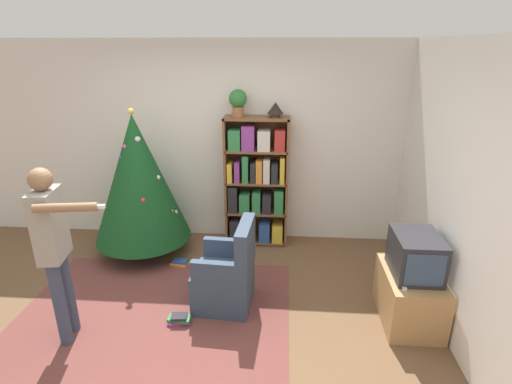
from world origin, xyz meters
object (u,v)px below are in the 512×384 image
(television, at_px, (416,255))
(table_lamp, at_px, (275,109))
(potted_plant, at_px, (238,101))
(standing_person, at_px, (54,243))
(armchair, at_px, (227,276))
(bookshelf, at_px, (256,183))
(christmas_tree, at_px, (138,179))

(television, xyz_separation_m, table_lamp, (-1.36, 1.53, 1.09))
(television, relative_size, potted_plant, 1.64)
(television, relative_size, standing_person, 0.33)
(armchair, height_order, table_lamp, table_lamp)
(bookshelf, height_order, table_lamp, table_lamp)
(armchair, bearing_deg, television, 89.92)
(armchair, distance_m, standing_person, 1.62)
(standing_person, bearing_deg, television, 89.96)
(television, height_order, christmas_tree, christmas_tree)
(bookshelf, xyz_separation_m, christmas_tree, (-1.41, -0.40, 0.16))
(bookshelf, xyz_separation_m, armchair, (-0.19, -1.41, -0.51))
(bookshelf, distance_m, standing_person, 2.54)
(armchair, bearing_deg, bookshelf, 175.81)
(standing_person, distance_m, potted_plant, 2.58)
(christmas_tree, xyz_separation_m, standing_person, (-0.16, -1.60, -0.03))
(standing_person, xyz_separation_m, table_lamp, (1.79, 2.01, 0.83))
(bookshelf, bearing_deg, christmas_tree, -164.14)
(bookshelf, bearing_deg, table_lamp, 2.10)
(christmas_tree, relative_size, table_lamp, 9.23)
(potted_plant, height_order, table_lamp, potted_plant)
(christmas_tree, relative_size, potted_plant, 5.61)
(table_lamp, bearing_deg, television, -48.47)
(table_lamp, bearing_deg, potted_plant, 180.00)
(christmas_tree, height_order, table_lamp, table_lamp)
(television, height_order, standing_person, standing_person)
(christmas_tree, xyz_separation_m, armchair, (1.21, -1.01, -0.67))
(christmas_tree, bearing_deg, table_lamp, 14.01)
(bookshelf, bearing_deg, television, -43.84)
(armchair, bearing_deg, table_lamp, 167.02)
(television, relative_size, christmas_tree, 0.29)
(table_lamp, bearing_deg, bookshelf, -177.90)
(bookshelf, relative_size, standing_person, 1.04)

